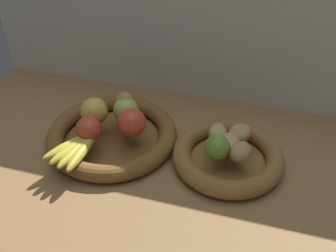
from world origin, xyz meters
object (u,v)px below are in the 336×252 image
apple_red_front (89,129)px  lime_near (217,147)px  apple_golden_left (95,110)px  potato_large (229,143)px  potato_oblong (218,133)px  fruit_bowl_right (228,156)px  apple_green_back (126,110)px  pear_brown (125,105)px  banana_bunch_front (77,148)px  apple_red_right (131,122)px  potato_small (240,152)px  chili_pepper (230,145)px  potato_back (240,134)px  fruit_bowl_left (112,135)px

apple_red_front → lime_near: apple_red_front is taller
apple_golden_left → potato_large: (37.70, -1.41, -1.83)cm
potato_oblong → lime_near: bearing=-81.4°
fruit_bowl_right → potato_large: 4.57cm
apple_green_back → pear_brown: (-0.91, 1.86, 0.44)cm
apple_red_front → potato_oblong: apple_red_front is taller
banana_bunch_front → apple_red_right: bearing=44.6°
pear_brown → potato_small: size_ratio=1.26×
pear_brown → potato_oblong: (27.07, -3.43, -1.76)cm
chili_pepper → potato_oblong: bearing=170.5°
apple_green_back → banana_bunch_front: bearing=-114.0°
apple_red_right → potato_large: apple_red_right is taller
apple_red_front → potato_small: (39.22, 3.00, -0.93)cm
potato_back → lime_near: (-4.54, -8.19, 0.96)cm
pear_brown → potato_oblong: size_ratio=1.09×
fruit_bowl_right → pear_brown: bearing=168.6°
apple_red_front → pear_brown: 13.52cm
apple_red_front → chili_pepper: 36.86cm
fruit_bowl_left → apple_green_back: size_ratio=5.11×
banana_bunch_front → potato_large: size_ratio=2.47×
fruit_bowl_left → fruit_bowl_right: 32.54cm
pear_brown → chili_pepper: size_ratio=0.71×
fruit_bowl_right → pear_brown: pear_brown is taller
fruit_bowl_right → potato_oblong: size_ratio=4.01×
apple_golden_left → fruit_bowl_left: bearing=-15.2°
pear_brown → banana_bunch_front: 19.29cm
apple_green_back → potato_back: size_ratio=0.95×
apple_red_right → potato_oblong: 22.83cm
apple_golden_left → apple_red_front: 7.76cm
fruit_bowl_right → potato_oblong: (-3.56, 2.77, 4.77)cm
fruit_bowl_right → lime_near: size_ratio=4.59×
fruit_bowl_left → apple_golden_left: 8.35cm
potato_small → apple_green_back: bearing=167.1°
apple_red_right → banana_bunch_front: size_ratio=0.46×
fruit_bowl_right → potato_oblong: 6.57cm
fruit_bowl_left → potato_large: (32.54, 0.00, 4.58)cm
apple_red_front → apple_green_back: bearing=58.9°
pear_brown → potato_large: pear_brown is taller
apple_red_front → potato_oblong: bearing=15.4°
apple_green_back → potato_large: size_ratio=1.04×
fruit_bowl_right → apple_red_right: size_ratio=3.75×
potato_large → apple_red_right: bearing=-177.7°
fruit_bowl_right → lime_near: 7.35cm
apple_red_right → apple_green_back: (-3.71, 5.40, -0.34)cm
lime_near → chili_pepper: size_ratio=0.57×
apple_red_right → chili_pepper: 26.35cm
pear_brown → potato_large: (30.64, -6.20, -1.96)cm
apple_golden_left → apple_green_back: 8.51cm
fruit_bowl_left → banana_bunch_front: 13.23cm
apple_red_right → apple_golden_left: same height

